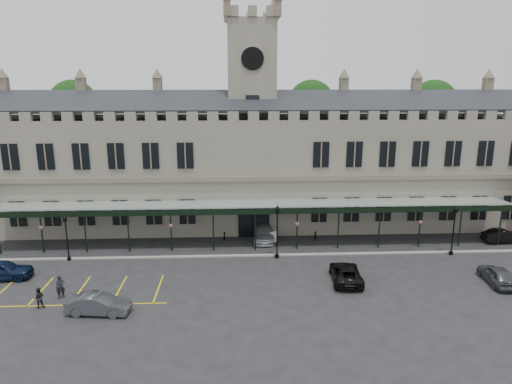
{
  "coord_description": "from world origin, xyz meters",
  "views": [
    {
      "loc": [
        -1.91,
        -34.16,
        15.81
      ],
      "look_at": [
        0.0,
        6.0,
        6.0
      ],
      "focal_mm": 32.0,
      "sensor_mm": 36.0,
      "label": 1
    }
  ],
  "objects_px": {
    "lamp_post_mid": "(277,227)",
    "car_taxi": "(264,233)",
    "car_left_a": "(2,270)",
    "person_b": "(39,298)",
    "station_building": "(252,167)",
    "traffic_cone": "(490,278)",
    "sign_board": "(274,237)",
    "clock_tower": "(252,107)",
    "car_right_a": "(497,275)",
    "lamp_post_left": "(66,233)",
    "car_left_b": "(98,304)",
    "car_van": "(346,273)",
    "car_right_b": "(504,236)",
    "lamp_post_right": "(454,226)",
    "person_a": "(60,287)"
  },
  "relations": [
    {
      "from": "person_b",
      "to": "car_van",
      "type": "bearing_deg",
      "value": 171.36
    },
    {
      "from": "car_van",
      "to": "person_b",
      "type": "distance_m",
      "value": 23.25
    },
    {
      "from": "traffic_cone",
      "to": "car_right_a",
      "type": "xyz_separation_m",
      "value": [
        0.36,
        -0.37,
        0.39
      ]
    },
    {
      "from": "person_b",
      "to": "station_building",
      "type": "bearing_deg",
      "value": -146.29
    },
    {
      "from": "lamp_post_left",
      "to": "person_a",
      "type": "height_order",
      "value": "lamp_post_left"
    },
    {
      "from": "sign_board",
      "to": "clock_tower",
      "type": "bearing_deg",
      "value": 86.72
    },
    {
      "from": "sign_board",
      "to": "car_left_a",
      "type": "relative_size",
      "value": 0.24
    },
    {
      "from": "station_building",
      "to": "person_a",
      "type": "xyz_separation_m",
      "value": [
        -14.98,
        -18.15,
        -5.57
      ]
    },
    {
      "from": "lamp_post_mid",
      "to": "sign_board",
      "type": "bearing_deg",
      "value": 89.48
    },
    {
      "from": "lamp_post_left",
      "to": "lamp_post_mid",
      "type": "distance_m",
      "value": 18.89
    },
    {
      "from": "traffic_cone",
      "to": "sign_board",
      "type": "xyz_separation_m",
      "value": [
        -16.73,
        10.0,
        0.22
      ]
    },
    {
      "from": "lamp_post_right",
      "to": "car_taxi",
      "type": "height_order",
      "value": "lamp_post_right"
    },
    {
      "from": "lamp_post_left",
      "to": "car_left_a",
      "type": "relative_size",
      "value": 0.92
    },
    {
      "from": "person_a",
      "to": "station_building",
      "type": "bearing_deg",
      "value": 26.21
    },
    {
      "from": "station_building",
      "to": "car_left_b",
      "type": "distance_m",
      "value": 24.32
    },
    {
      "from": "car_van",
      "to": "car_right_b",
      "type": "bearing_deg",
      "value": -150.48
    },
    {
      "from": "traffic_cone",
      "to": "person_b",
      "type": "distance_m",
      "value": 34.75
    },
    {
      "from": "station_building",
      "to": "car_taxi",
      "type": "distance_m",
      "value": 8.29
    },
    {
      "from": "sign_board",
      "to": "car_taxi",
      "type": "relative_size",
      "value": 0.23
    },
    {
      "from": "car_left_a",
      "to": "car_right_a",
      "type": "xyz_separation_m",
      "value": [
        40.0,
        -2.69,
        -0.07
      ]
    },
    {
      "from": "clock_tower",
      "to": "car_taxi",
      "type": "bearing_deg",
      "value": -80.63
    },
    {
      "from": "traffic_cone",
      "to": "car_left_a",
      "type": "distance_m",
      "value": 39.71
    },
    {
      "from": "sign_board",
      "to": "person_a",
      "type": "distance_m",
      "value": 20.32
    },
    {
      "from": "car_left_a",
      "to": "car_right_b",
      "type": "distance_m",
      "value": 46.47
    },
    {
      "from": "car_taxi",
      "to": "person_a",
      "type": "distance_m",
      "value": 20.12
    },
    {
      "from": "car_left_b",
      "to": "car_taxi",
      "type": "bearing_deg",
      "value": -34.0
    },
    {
      "from": "car_van",
      "to": "car_right_a",
      "type": "bearing_deg",
      "value": -179.94
    },
    {
      "from": "car_right_a",
      "to": "lamp_post_left",
      "type": "bearing_deg",
      "value": -6.0
    },
    {
      "from": "car_right_b",
      "to": "traffic_cone",
      "type": "bearing_deg",
      "value": 142.35
    },
    {
      "from": "station_building",
      "to": "car_van",
      "type": "relative_size",
      "value": 12.23
    },
    {
      "from": "sign_board",
      "to": "car_van",
      "type": "relative_size",
      "value": 0.23
    },
    {
      "from": "station_building",
      "to": "traffic_cone",
      "type": "height_order",
      "value": "station_building"
    },
    {
      "from": "lamp_post_left",
      "to": "person_b",
      "type": "xyz_separation_m",
      "value": [
        1.01,
        -8.94,
        -1.8
      ]
    },
    {
      "from": "lamp_post_left",
      "to": "traffic_cone",
      "type": "height_order",
      "value": "lamp_post_left"
    },
    {
      "from": "lamp_post_right",
      "to": "car_right_a",
      "type": "bearing_deg",
      "value": -83.01
    },
    {
      "from": "lamp_post_mid",
      "to": "car_taxi",
      "type": "height_order",
      "value": "lamp_post_mid"
    },
    {
      "from": "lamp_post_left",
      "to": "lamp_post_mid",
      "type": "height_order",
      "value": "lamp_post_mid"
    },
    {
      "from": "lamp_post_mid",
      "to": "car_right_b",
      "type": "height_order",
      "value": "lamp_post_mid"
    },
    {
      "from": "car_left_a",
      "to": "person_b",
      "type": "distance_m",
      "value": 7.11
    },
    {
      "from": "car_left_b",
      "to": "car_van",
      "type": "distance_m",
      "value": 19.03
    },
    {
      "from": "car_right_b",
      "to": "person_b",
      "type": "xyz_separation_m",
      "value": [
        -41.0,
        -11.62,
        0.09
      ]
    },
    {
      "from": "clock_tower",
      "to": "car_left_a",
      "type": "xyz_separation_m",
      "value": [
        -21.0,
        -14.6,
        -12.31
      ]
    },
    {
      "from": "car_left_b",
      "to": "person_a",
      "type": "xyz_separation_m",
      "value": [
        -3.48,
        2.5,
        0.18
      ]
    },
    {
      "from": "lamp_post_right",
      "to": "sign_board",
      "type": "distance_m",
      "value": 16.98
    },
    {
      "from": "car_van",
      "to": "car_right_a",
      "type": "height_order",
      "value": "car_right_a"
    },
    {
      "from": "car_taxi",
      "to": "car_right_b",
      "type": "bearing_deg",
      "value": -2.86
    },
    {
      "from": "car_van",
      "to": "traffic_cone",
      "type": "bearing_deg",
      "value": -178.3
    },
    {
      "from": "sign_board",
      "to": "car_right_a",
      "type": "relative_size",
      "value": 0.27
    },
    {
      "from": "lamp_post_left",
      "to": "person_b",
      "type": "distance_m",
      "value": 9.18
    },
    {
      "from": "car_left_b",
      "to": "car_right_a",
      "type": "height_order",
      "value": "car_right_a"
    }
  ]
}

